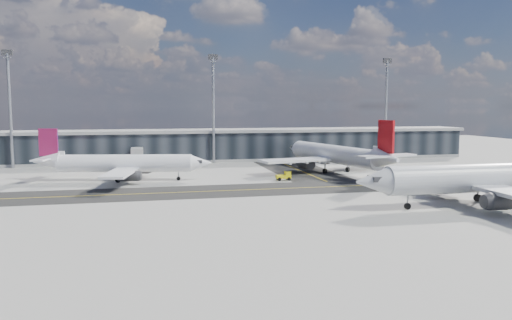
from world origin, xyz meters
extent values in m
plane|color=gray|center=(0.00, 0.00, 0.00)|extent=(300.00, 300.00, 0.00)
cube|color=black|center=(0.00, 4.00, 0.01)|extent=(180.00, 14.00, 0.02)
cube|color=black|center=(18.00, 35.00, 0.01)|extent=(14.00, 50.00, 0.02)
cube|color=yellow|center=(0.00, 4.00, 0.03)|extent=(180.00, 0.25, 0.01)
cube|color=yellow|center=(18.00, 35.00, 0.03)|extent=(0.25, 50.00, 0.01)
cube|color=black|center=(0.00, 55.00, 4.00)|extent=(150.00, 12.00, 8.00)
cube|color=gray|center=(0.00, 55.00, 8.40)|extent=(152.00, 13.00, 0.80)
cube|color=gray|center=(0.00, 55.00, 0.40)|extent=(150.00, 12.20, 0.80)
cube|color=gray|center=(-20.00, 47.00, 3.50)|extent=(3.00, 10.00, 2.40)
cylinder|color=gray|center=(-20.00, 42.00, 1.20)|extent=(0.60, 0.60, 2.40)
cube|color=gray|center=(30.00, 47.00, 3.50)|extent=(3.00, 10.00, 2.40)
cylinder|color=gray|center=(30.00, 42.00, 1.20)|extent=(0.60, 0.60, 2.40)
cylinder|color=gray|center=(-50.00, 48.00, 14.00)|extent=(0.70, 0.70, 28.00)
cube|color=#2D2D30|center=(-50.00, 48.00, 28.20)|extent=(2.50, 0.50, 1.40)
cylinder|color=gray|center=(0.00, 48.00, 14.00)|extent=(0.70, 0.70, 28.00)
cube|color=#2D2D30|center=(0.00, 48.00, 28.20)|extent=(2.50, 0.50, 1.40)
cylinder|color=gray|center=(50.00, 48.00, 14.00)|extent=(0.70, 0.70, 28.00)
cube|color=#2D2D30|center=(50.00, 48.00, 28.20)|extent=(2.50, 0.50, 1.40)
cylinder|color=white|center=(-22.06, 20.68, 3.63)|extent=(27.40, 8.66, 3.63)
cone|color=white|center=(-6.92, 17.79, 3.63)|extent=(5.13, 4.41, 3.63)
cone|color=white|center=(-37.65, 23.65, 4.17)|extent=(6.02, 4.58, 3.63)
cube|color=white|center=(-21.17, 20.51, 2.72)|extent=(10.23, 31.13, 0.45)
cylinder|color=#2D2D30|center=(-19.26, 25.68, 1.72)|extent=(4.13, 2.76, 2.09)
cylinder|color=#2D2D30|center=(-21.30, 14.99, 1.72)|extent=(4.13, 2.76, 2.09)
cube|color=#BBBEC0|center=(-19.26, 25.68, 2.45)|extent=(1.85, 0.70, 0.73)
cube|color=#BBBEC0|center=(-21.30, 14.99, 2.45)|extent=(1.85, 0.70, 0.73)
cube|color=#6E134F|center=(-37.20, 23.57, 7.98)|extent=(3.82, 1.11, 5.62)
cube|color=white|center=(-37.65, 23.65, 4.71)|extent=(4.53, 11.16, 0.32)
cube|color=#2D2D30|center=(-7.37, 17.87, 3.99)|extent=(2.16, 2.30, 0.63)
cylinder|color=gray|center=(-11.38, 18.64, 1.09)|extent=(0.25, 0.25, 1.81)
cylinder|color=black|center=(-11.38, 18.64, 0.41)|extent=(0.86, 0.46, 0.82)
cylinder|color=black|center=(-22.44, 23.52, 0.50)|extent=(1.06, 0.63, 1.00)
cylinder|color=black|center=(-23.46, 18.17, 0.50)|extent=(1.06, 0.63, 1.00)
cylinder|color=white|center=(24.82, 23.90, 4.22)|extent=(11.23, 31.78, 4.22)
cone|color=white|center=(20.79, 41.37, 4.22)|extent=(5.30, 6.09, 4.22)
cone|color=white|center=(28.97, 5.92, 4.85)|extent=(5.53, 7.11, 4.22)
cube|color=white|center=(24.59, 24.93, 3.16)|extent=(36.13, 13.20, 0.53)
cylinder|color=#2D2D30|center=(18.18, 24.53, 2.00)|extent=(3.36, 4.86, 2.43)
cylinder|color=#2D2D30|center=(30.52, 27.38, 2.00)|extent=(3.36, 4.86, 2.43)
cube|color=#BBBEC0|center=(18.18, 24.53, 2.85)|extent=(0.89, 2.15, 0.84)
cube|color=#BBBEC0|center=(30.52, 27.38, 2.85)|extent=(0.89, 2.15, 0.84)
cube|color=#AC0C11|center=(28.86, 6.43, 9.28)|extent=(1.46, 4.42, 6.54)
cube|color=white|center=(28.97, 5.92, 5.48)|extent=(13.00, 5.72, 0.37)
cube|color=#2D2D30|center=(20.91, 40.86, 4.64)|extent=(2.74, 2.58, 0.74)
cylinder|color=gray|center=(21.98, 36.23, 1.27)|extent=(0.30, 0.30, 2.11)
cylinder|color=black|center=(21.98, 36.23, 0.47)|extent=(0.57, 1.01, 0.95)
cylinder|color=black|center=(21.98, 22.16, 0.58)|extent=(0.77, 1.25, 1.16)
cylinder|color=black|center=(28.14, 23.59, 0.58)|extent=(0.77, 1.25, 1.16)
cylinder|color=#BBBEC0|center=(33.05, -18.33, 4.38)|extent=(32.85, 4.53, 4.38)
cone|color=#BBBEC0|center=(14.45, -18.25, 4.38)|extent=(5.49, 4.40, 4.38)
cube|color=#BBBEC0|center=(31.96, -18.33, 3.28)|extent=(5.64, 37.23, 0.55)
cylinder|color=#2D2D30|center=(30.83, -24.89, 2.08)|extent=(4.61, 2.54, 2.52)
cylinder|color=#2D2D30|center=(30.89, -11.76, 2.08)|extent=(4.61, 2.54, 2.52)
cube|color=#BBBEC0|center=(30.83, -24.89, 2.95)|extent=(2.19, 0.45, 0.88)
cube|color=#BBBEC0|center=(30.89, -11.76, 2.95)|extent=(2.19, 0.45, 0.88)
cube|color=#2D2D30|center=(14.99, -18.25, 4.81)|extent=(2.20, 2.42, 0.77)
cylinder|color=gray|center=(19.92, -18.27, 1.31)|extent=(0.26, 0.26, 2.19)
cylinder|color=black|center=(19.92, -18.27, 0.49)|extent=(0.99, 0.39, 0.98)
cylinder|color=black|center=(34.13, -21.62, 0.60)|extent=(1.21, 0.55, 1.20)
cylinder|color=black|center=(34.16, -15.06, 0.60)|extent=(1.21, 0.55, 1.20)
cube|color=yellow|center=(9.85, 13.99, 0.77)|extent=(3.08, 1.46, 0.71)
cube|color=yellow|center=(10.77, 13.98, 1.43)|extent=(1.13, 1.34, 0.92)
cube|color=black|center=(10.77, 13.98, 1.79)|extent=(1.03, 1.29, 0.26)
cylinder|color=black|center=(10.87, 14.65, 0.36)|extent=(0.72, 0.26, 0.71)
cylinder|color=black|center=(10.86, 13.32, 0.36)|extent=(0.72, 0.26, 0.71)
cylinder|color=black|center=(8.83, 14.66, 0.36)|extent=(0.72, 0.26, 0.71)
cylinder|color=black|center=(8.82, 13.34, 0.36)|extent=(0.72, 0.26, 0.71)
imported|color=white|center=(29.04, 42.61, 0.84)|extent=(2.98, 6.12, 1.67)
camera|label=1|loc=(-17.95, -84.52, 15.27)|focal=35.00mm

